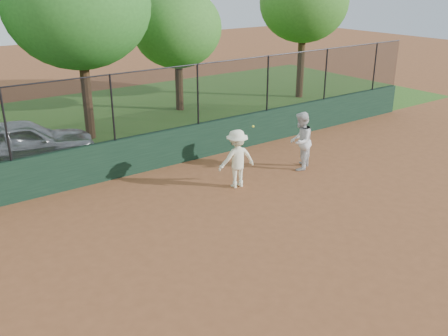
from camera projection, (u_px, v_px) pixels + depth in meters
ground at (253, 254)px, 11.20m from camera, size 80.00×80.00×0.00m
back_wall at (132, 156)px, 15.51m from camera, size 26.00×0.20×1.20m
grass_strip at (67, 129)px, 20.25m from camera, size 36.00×12.00×0.01m
parked_car at (22, 143)px, 16.11m from camera, size 4.79×2.55×1.55m
player_second at (301, 141)px, 15.79m from camera, size 1.15×1.09×1.87m
player_main at (237, 159)px, 14.47m from camera, size 1.22×0.85×1.86m
fence_assembly at (127, 104)px, 14.90m from camera, size 26.00×0.06×2.00m
tree_2 at (78, 5)px, 17.37m from camera, size 5.20×4.73×7.12m
tree_3 at (177, 29)px, 21.81m from camera, size 4.02×3.65×5.39m
tree_4 at (304, 2)px, 23.85m from camera, size 4.46×4.06×6.57m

